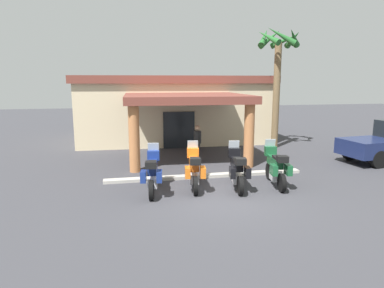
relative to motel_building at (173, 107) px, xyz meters
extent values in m
plane|color=#38383D|center=(-0.10, -11.75, -2.11)|extent=(80.00, 80.00, 0.00)
cube|color=beige|center=(0.01, 0.23, -0.27)|extent=(11.81, 6.96, 3.68)
cube|color=#1E2328|center=(-0.11, -3.11, -1.06)|extent=(1.80, 0.16, 2.10)
cube|color=brown|center=(-0.19, -5.71, 0.90)|extent=(6.03, 5.52, 0.35)
cylinder|color=#B27042|center=(-2.79, -7.89, -0.69)|extent=(0.46, 0.46, 2.83)
cylinder|color=#B27042|center=(2.25, -8.06, -0.69)|extent=(0.46, 0.46, 2.83)
cube|color=brown|center=(0.01, 0.23, 1.80)|extent=(12.22, 7.38, 0.44)
cylinder|color=black|center=(-2.18, -10.03, -1.78)|extent=(0.23, 0.67, 0.66)
cylinder|color=black|center=(-2.40, -11.56, -1.78)|extent=(0.23, 0.67, 0.66)
cube|color=silver|center=(-2.30, -10.82, -1.74)|extent=(0.40, 0.60, 0.32)
cube|color=navy|center=(-2.28, -10.67, -1.23)|extent=(0.46, 1.18, 0.34)
cube|color=black|center=(-2.33, -11.02, -1.01)|extent=(0.36, 0.63, 0.10)
cube|color=navy|center=(-2.19, -10.05, -0.96)|extent=(0.47, 0.30, 0.36)
cube|color=#B2BCC6|center=(-2.17, -9.97, -0.68)|extent=(0.41, 0.17, 0.36)
cube|color=navy|center=(-2.64, -11.38, -1.35)|extent=(0.24, 0.46, 0.36)
cube|color=navy|center=(-2.13, -11.45, -1.35)|extent=(0.24, 0.46, 0.36)
cube|color=black|center=(-2.40, -11.52, -0.94)|extent=(0.40, 0.37, 0.22)
cylinder|color=black|center=(-0.67, -9.83, -1.78)|extent=(0.23, 0.67, 0.66)
cylinder|color=black|center=(-0.89, -11.37, -1.78)|extent=(0.23, 0.67, 0.66)
cube|color=silver|center=(-0.79, -10.63, -1.74)|extent=(0.40, 0.60, 0.32)
cube|color=orange|center=(-0.77, -10.48, -1.23)|extent=(0.46, 1.18, 0.34)
cube|color=black|center=(-0.82, -10.82, -1.01)|extent=(0.36, 0.63, 0.10)
cube|color=orange|center=(-0.68, -9.85, -0.96)|extent=(0.47, 0.30, 0.36)
cube|color=#B2BCC6|center=(-0.66, -9.77, -0.68)|extent=(0.41, 0.17, 0.36)
cube|color=orange|center=(-1.13, -11.18, -1.35)|extent=(0.24, 0.46, 0.36)
cube|color=orange|center=(-0.62, -11.26, -1.35)|extent=(0.24, 0.46, 0.36)
cube|color=black|center=(-0.89, -11.32, -0.94)|extent=(0.40, 0.37, 0.22)
cylinder|color=black|center=(0.86, -10.16, -1.78)|extent=(0.25, 0.67, 0.66)
cylinder|color=black|center=(0.59, -11.68, -1.78)|extent=(0.25, 0.67, 0.66)
cube|color=silver|center=(0.72, -10.94, -1.74)|extent=(0.41, 0.61, 0.32)
cube|color=black|center=(0.75, -10.80, -1.23)|extent=(0.49, 1.18, 0.34)
cube|color=black|center=(0.69, -11.14, -1.01)|extent=(0.38, 0.64, 0.10)
cube|color=black|center=(0.86, -10.18, -0.96)|extent=(0.47, 0.31, 0.36)
cube|color=#B2BCC6|center=(0.87, -10.10, -0.68)|extent=(0.41, 0.18, 0.36)
cube|color=black|center=(0.36, -11.49, -1.35)|extent=(0.25, 0.46, 0.36)
cube|color=black|center=(0.88, -11.58, -1.35)|extent=(0.25, 0.46, 0.36)
cube|color=black|center=(0.60, -11.63, -0.94)|extent=(0.41, 0.38, 0.22)
cylinder|color=black|center=(2.35, -10.12, -1.78)|extent=(0.23, 0.67, 0.66)
cylinder|color=black|center=(2.12, -11.65, -1.78)|extent=(0.23, 0.67, 0.66)
cube|color=silver|center=(2.23, -10.91, -1.74)|extent=(0.40, 0.60, 0.32)
cube|color=#19512D|center=(2.25, -10.76, -1.23)|extent=(0.46, 1.18, 0.34)
cube|color=black|center=(2.20, -11.11, -1.01)|extent=(0.36, 0.63, 0.10)
cube|color=#19512D|center=(2.35, -10.14, -0.96)|extent=(0.47, 0.30, 0.36)
cube|color=#B2BCC6|center=(2.36, -10.06, -0.68)|extent=(0.41, 0.17, 0.36)
cube|color=#19512D|center=(1.89, -11.47, -1.35)|extent=(0.24, 0.46, 0.36)
cube|color=#19512D|center=(2.40, -11.54, -1.35)|extent=(0.24, 0.46, 0.36)
cube|color=black|center=(2.13, -11.60, -0.94)|extent=(0.40, 0.37, 0.22)
cylinder|color=black|center=(0.28, -6.55, -1.68)|extent=(0.14, 0.14, 0.86)
cylinder|color=black|center=(0.21, -6.39, -1.68)|extent=(0.14, 0.14, 0.86)
cylinder|color=#262626|center=(0.24, -6.47, -0.94)|extent=(0.32, 0.32, 0.61)
cylinder|color=#262626|center=(0.34, -6.67, -0.91)|extent=(0.09, 0.09, 0.58)
cylinder|color=#262626|center=(0.15, -6.27, -0.91)|extent=(0.09, 0.09, 0.58)
sphere|color=tan|center=(0.24, -6.47, -0.49)|extent=(0.23, 0.23, 0.23)
cylinder|color=black|center=(7.65, -7.75, -1.71)|extent=(0.82, 0.33, 0.80)
cylinder|color=black|center=(7.82, -9.44, -1.71)|extent=(0.82, 0.33, 0.80)
cylinder|color=brown|center=(5.36, -4.06, 0.86)|extent=(0.39, 0.39, 5.94)
cone|color=#236028|center=(6.17, -4.12, 4.00)|extent=(0.48, 1.67, 0.90)
cone|color=#236028|center=(5.97, -3.51, 3.99)|extent=(1.38, 1.47, 0.87)
cone|color=#236028|center=(5.20, -3.26, 4.11)|extent=(1.58, 0.66, 1.24)
cone|color=#236028|center=(4.71, -3.57, 4.13)|extent=(1.19, 1.43, 1.28)
cone|color=#236028|center=(4.61, -4.37, 4.04)|extent=(0.96, 1.64, 1.02)
cone|color=#236028|center=(5.13, -4.84, 4.07)|extent=(1.63, 0.80, 1.12)
cone|color=#236028|center=(5.99, -4.58, 4.03)|extent=(1.33, 1.48, 0.99)
cube|color=#ADA89E|center=(-0.03, -9.34, -2.05)|extent=(8.04, 0.36, 0.12)
camera|label=1|loc=(-3.21, -22.19, 1.73)|focal=31.81mm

